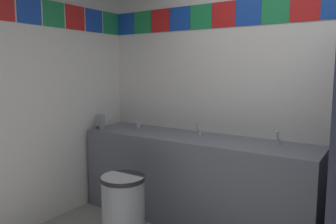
% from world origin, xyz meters
% --- Properties ---
extents(wall_back, '(4.35, 0.09, 2.56)m').
position_xyz_m(wall_back, '(-0.00, 1.54, 1.29)').
color(wall_back, white).
rests_on(wall_back, ground_plane).
extents(wall_side, '(0.09, 2.99, 2.56)m').
position_xyz_m(wall_side, '(-2.21, 0.00, 1.29)').
color(wall_side, white).
rests_on(wall_side, ground_plane).
extents(vanity_counter, '(2.40, 0.60, 0.88)m').
position_xyz_m(vanity_counter, '(-0.93, 1.20, 0.45)').
color(vanity_counter, slate).
rests_on(vanity_counter, ground_plane).
extents(faucet_left, '(0.04, 0.10, 0.14)m').
position_xyz_m(faucet_left, '(-1.72, 1.29, 0.93)').
color(faucet_left, silver).
rests_on(faucet_left, vanity_counter).
extents(faucet_center, '(0.04, 0.10, 0.14)m').
position_xyz_m(faucet_center, '(-0.93, 1.29, 0.93)').
color(faucet_center, silver).
rests_on(faucet_center, vanity_counter).
extents(faucet_right, '(0.04, 0.10, 0.14)m').
position_xyz_m(faucet_right, '(-0.13, 1.29, 0.93)').
color(faucet_right, silver).
rests_on(faucet_right, vanity_counter).
extents(soap_dispenser, '(0.09, 0.09, 0.16)m').
position_xyz_m(soap_dispenser, '(-2.04, 1.02, 0.96)').
color(soap_dispenser, gray).
rests_on(soap_dispenser, vanity_counter).
extents(trash_bin, '(0.38, 0.38, 0.62)m').
position_xyz_m(trash_bin, '(-1.21, 0.45, 0.31)').
color(trash_bin, '#999EA3').
rests_on(trash_bin, ground_plane).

